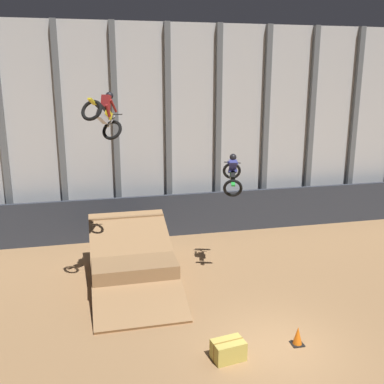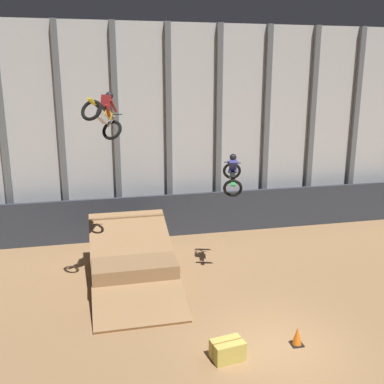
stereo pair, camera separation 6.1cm
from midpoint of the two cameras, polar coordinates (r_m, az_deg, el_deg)
ground_plane at (r=14.24m, az=10.85°, el=-18.80°), size 60.00×60.00×0.00m
arena_back_wall at (r=22.57m, az=0.23°, el=7.78°), size 32.00×0.40×10.20m
lower_barrier at (r=22.54m, az=0.75°, el=-2.76°), size 31.36×0.20×2.11m
dirt_ramp at (r=18.12m, az=-7.62°, el=-8.42°), size 3.14×6.00×2.21m
rider_bike_left_air at (r=15.29m, az=-11.04°, el=9.68°), size 1.53×1.79×1.68m
rider_bike_right_air at (r=17.35m, az=5.27°, el=2.27°), size 1.16×1.90×1.63m
traffic_cone_near_ramp at (r=14.33m, az=13.34°, el=-17.39°), size 0.36×0.36×0.58m
hay_bale_trackside at (r=13.44m, az=4.68°, el=-19.37°), size 0.98×0.73×0.57m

